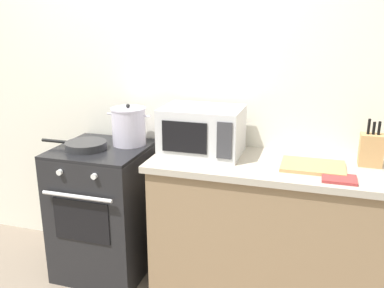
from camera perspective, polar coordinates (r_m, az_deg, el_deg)
The scene contains 10 objects.
back_wall at distance 2.89m, azimuth 2.34°, elevation 6.77°, with size 4.40×0.10×2.50m, color silver.
lower_cabinet_right at distance 2.74m, azimuth 12.71°, elevation -12.29°, with size 1.64×0.56×0.88m, color #8C7051.
countertop_right at distance 2.55m, azimuth 13.36°, elevation -3.18°, with size 1.70×0.60×0.04m, color #ADA393.
stove at distance 3.03m, azimuth -11.81°, elevation -8.79°, with size 0.60×0.64×0.92m.
stock_pot at distance 2.87m, azimuth -8.63°, elevation 2.42°, with size 0.32×0.24×0.28m.
frying_pan at distance 2.85m, azimuth -14.39°, elevation -0.18°, with size 0.47×0.27×0.05m.
microwave at distance 2.64m, azimuth 1.39°, elevation 1.84°, with size 0.50×0.37×0.30m.
cutting_board at distance 2.52m, azimuth 16.19°, elevation -2.93°, with size 0.36×0.26×0.02m, color tan.
knife_block at distance 2.64m, azimuth 23.28°, elevation -0.70°, with size 0.13×0.10×0.28m.
oven_mitt at distance 2.37m, azimuth 19.48°, elevation -4.50°, with size 0.18×0.14×0.02m, color #993333.
Camera 1 is at (1.02, -1.78, 1.75)m, focal length 39.03 mm.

